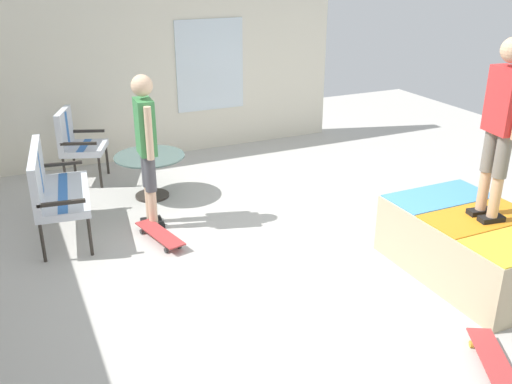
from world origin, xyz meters
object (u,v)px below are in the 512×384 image
Objects in this scene: patio_chair_near_house at (75,139)px; patio_bench at (51,185)px; skateboard_by_bench at (160,234)px; skate_ramp at (477,245)px; person_watching at (146,140)px; skateboard_spare at (494,362)px; patio_table at (150,168)px; person_skater at (502,118)px.

patio_bench is at bearing 163.07° from patio_chair_near_house.
patio_chair_near_house is at bearing 13.02° from skateboard_by_bench.
patio_chair_near_house is (1.62, -0.49, -0.00)m from patio_bench.
skate_ramp is 3.63m from person_watching.
patio_table is at bearing 18.29° from skateboard_spare.
person_skater is at bearing -143.39° from patio_chair_near_house.
patio_table is (-0.97, -0.77, -0.21)m from patio_chair_near_house.
skate_ramp is at bearing -132.64° from person_watching.
patio_chair_near_house reaches higher than patio_table.
skateboard_by_bench is 1.03× the size of skateboard_spare.
skate_ramp is at bearing -38.67° from skateboard_spare.
patio_table is 4.66m from skateboard_spare.
skateboard_by_bench is (-0.61, -1.01, -0.53)m from patio_bench.
patio_bench is 0.78× the size of person_skater.
patio_chair_near_house is (4.21, 3.17, 0.30)m from skate_ramp.
skate_ramp is at bearing -125.29° from patio_bench.
person_skater reaches higher than skateboard_spare.
patio_bench is 1.14m from person_watching.
skateboard_by_bench is 3.58m from skateboard_spare.
person_watching is 2.15× the size of skateboard_by_bench.
person_watching is at bearing -163.04° from patio_chair_near_house.
patio_chair_near_house is 1.93m from person_watching.
patio_bench is 1.64× the size of skateboard_spare.
patio_table is 1.09× the size of skateboard_by_bench.
patio_chair_near_house is 2.36m from skateboard_by_bench.
skateboard_spare is at bearing 140.35° from person_skater.
skateboard_by_bench is at bearing -166.98° from patio_chair_near_house.
skateboard_spare is (-3.76, -2.73, -0.53)m from patio_bench.
patio_bench is at bearing 117.20° from patio_table.
person_skater is at bearing -125.77° from patio_bench.
patio_table is 1.13× the size of skateboard_spare.
person_skater is at bearing -143.98° from patio_table.
person_skater is at bearing 175.54° from skate_ramp.
skateboard_spare is (-5.38, -2.23, -0.53)m from patio_chair_near_house.
patio_bench is 4.67m from skateboard_spare.
skate_ramp is 1.51m from skateboard_spare.
patio_chair_near_house is at bearing 36.93° from skate_ramp.
patio_chair_near_house is at bearing 22.52° from skateboard_spare.
person_watching reaches higher than patio_table.
skate_ramp is 2.44× the size of skateboard_spare.
skate_ramp is at bearing -126.72° from skateboard_by_bench.
skate_ramp reaches higher than skateboard_spare.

